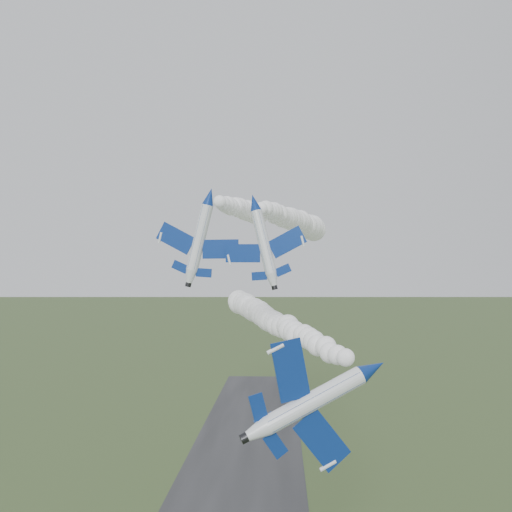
# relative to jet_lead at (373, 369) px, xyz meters

# --- Properties ---
(jet_lead) EXTENTS (6.15, 14.08, 10.71)m
(jet_lead) POSITION_rel_jet_lead_xyz_m (0.00, 0.00, 0.00)
(jet_lead) COLOR white
(smoke_trail_jet_lead) EXTENTS (21.95, 63.95, 4.50)m
(smoke_trail_jet_lead) POSITION_rel_jet_lead_xyz_m (-9.17, 35.49, 1.37)
(smoke_trail_jet_lead) COLOR white
(jet_pair_left) EXTENTS (10.94, 13.38, 3.97)m
(jet_pair_left) POSITION_rel_jet_lead_xyz_m (-17.44, 23.44, 18.56)
(jet_pair_left) COLOR white
(smoke_trail_jet_pair_left) EXTENTS (10.44, 55.11, 4.55)m
(smoke_trail_jet_pair_left) POSITION_rel_jet_lead_xyz_m (-15.04, 54.48, 20.42)
(smoke_trail_jet_pair_left) COLOR white
(jet_pair_right) EXTENTS (10.37, 12.62, 3.73)m
(jet_pair_right) POSITION_rel_jet_lead_xyz_m (-11.53, 22.16, 17.58)
(jet_pair_right) COLOR white
(smoke_trail_jet_pair_right) EXTENTS (14.18, 61.96, 5.51)m
(smoke_trail_jet_pair_right) POSITION_rel_jet_lead_xyz_m (-5.67, 55.41, 18.41)
(smoke_trail_jet_pair_right) COLOR white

